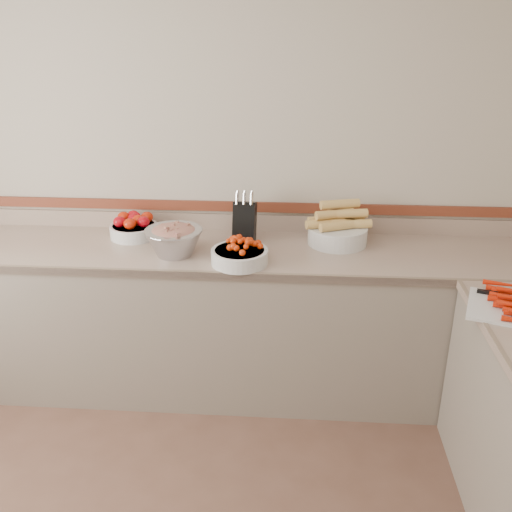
# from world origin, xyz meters

# --- Properties ---
(back_wall) EXTENTS (4.00, 0.00, 4.00)m
(back_wall) POSITION_xyz_m (0.00, 2.00, 1.30)
(back_wall) COLOR #B6AA96
(back_wall) RESTS_ON ground_plane
(counter_back) EXTENTS (4.00, 0.65, 1.08)m
(counter_back) POSITION_xyz_m (0.00, 1.68, 0.45)
(counter_back) COLOR gray
(counter_back) RESTS_ON ground_plane
(knife_block) EXTENTS (0.14, 0.16, 0.31)m
(knife_block) POSITION_xyz_m (0.25, 1.80, 1.02)
(knife_block) COLOR black
(knife_block) RESTS_ON counter_back
(tomato_bowl) EXTENTS (0.28, 0.28, 0.14)m
(tomato_bowl) POSITION_xyz_m (-0.41, 1.83, 0.96)
(tomato_bowl) COLOR silver
(tomato_bowl) RESTS_ON counter_back
(cherry_tomato_bowl) EXTENTS (0.30, 0.30, 0.17)m
(cherry_tomato_bowl) POSITION_xyz_m (0.25, 1.48, 0.95)
(cherry_tomato_bowl) COLOR silver
(cherry_tomato_bowl) RESTS_ON counter_back
(corn_bowl) EXTENTS (0.38, 0.34, 0.25)m
(corn_bowl) POSITION_xyz_m (0.78, 1.81, 0.98)
(corn_bowl) COLOR silver
(corn_bowl) RESTS_ON counter_back
(rhubarb_bowl) EXTENTS (0.31, 0.31, 0.18)m
(rhubarb_bowl) POSITION_xyz_m (-0.11, 1.57, 0.99)
(rhubarb_bowl) COLOR #B2B2BA
(rhubarb_bowl) RESTS_ON counter_back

